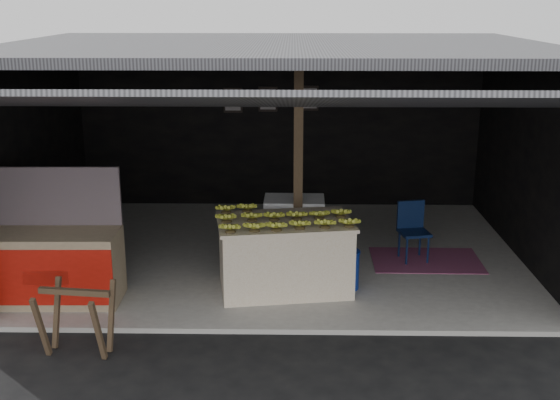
{
  "coord_description": "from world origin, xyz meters",
  "views": [
    {
      "loc": [
        0.23,
        -7.04,
        3.58
      ],
      "look_at": [
        0.07,
        1.57,
        1.1
      ],
      "focal_mm": 45.0,
      "sensor_mm": 36.0,
      "label": 1
    }
  ],
  "objects_px": {
    "banana_table": "(285,255)",
    "plastic_chair": "(412,226)",
    "sawhorse": "(76,314)",
    "neighbor_stall": "(55,263)",
    "water_barrel": "(346,270)",
    "white_crate": "(294,230)"
  },
  "relations": [
    {
      "from": "sawhorse",
      "to": "banana_table",
      "type": "bearing_deg",
      "value": 44.32
    },
    {
      "from": "neighbor_stall",
      "to": "plastic_chair",
      "type": "distance_m",
      "value": 4.75
    },
    {
      "from": "neighbor_stall",
      "to": "water_barrel",
      "type": "xyz_separation_m",
      "value": [
        3.52,
        0.44,
        -0.25
      ]
    },
    {
      "from": "banana_table",
      "to": "sawhorse",
      "type": "relative_size",
      "value": 2.35
    },
    {
      "from": "neighbor_stall",
      "to": "plastic_chair",
      "type": "height_order",
      "value": "neighbor_stall"
    },
    {
      "from": "neighbor_stall",
      "to": "water_barrel",
      "type": "height_order",
      "value": "neighbor_stall"
    },
    {
      "from": "banana_table",
      "to": "white_crate",
      "type": "bearing_deg",
      "value": 74.37
    },
    {
      "from": "sawhorse",
      "to": "plastic_chair",
      "type": "height_order",
      "value": "plastic_chair"
    },
    {
      "from": "banana_table",
      "to": "plastic_chair",
      "type": "bearing_deg",
      "value": 23.41
    },
    {
      "from": "sawhorse",
      "to": "water_barrel",
      "type": "relative_size",
      "value": 1.63
    },
    {
      "from": "banana_table",
      "to": "sawhorse",
      "type": "distance_m",
      "value": 2.68
    },
    {
      "from": "banana_table",
      "to": "water_barrel",
      "type": "height_order",
      "value": "banana_table"
    },
    {
      "from": "banana_table",
      "to": "plastic_chair",
      "type": "height_order",
      "value": "banana_table"
    },
    {
      "from": "sawhorse",
      "to": "white_crate",
      "type": "bearing_deg",
      "value": 56.15
    },
    {
      "from": "white_crate",
      "to": "plastic_chair",
      "type": "bearing_deg",
      "value": 5.5
    },
    {
      "from": "neighbor_stall",
      "to": "white_crate",
      "type": "bearing_deg",
      "value": 24.5
    },
    {
      "from": "sawhorse",
      "to": "plastic_chair",
      "type": "relative_size",
      "value": 0.92
    },
    {
      "from": "sawhorse",
      "to": "plastic_chair",
      "type": "bearing_deg",
      "value": 42.04
    },
    {
      "from": "water_barrel",
      "to": "plastic_chair",
      "type": "relative_size",
      "value": 0.57
    },
    {
      "from": "water_barrel",
      "to": "sawhorse",
      "type": "bearing_deg",
      "value": -150.01
    },
    {
      "from": "white_crate",
      "to": "neighbor_stall",
      "type": "bearing_deg",
      "value": -153.53
    },
    {
      "from": "banana_table",
      "to": "white_crate",
      "type": "height_order",
      "value": "same"
    }
  ]
}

